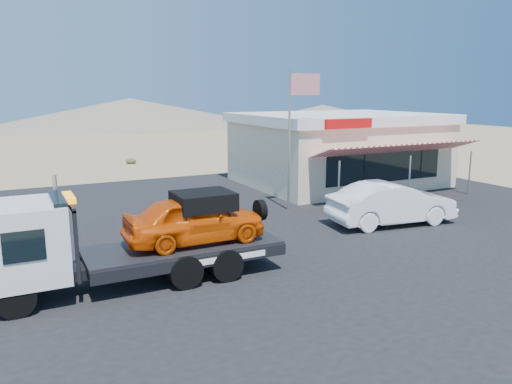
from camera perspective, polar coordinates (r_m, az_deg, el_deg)
ground at (r=16.05m, az=-2.75°, el=-7.19°), size 120.00×120.00×0.00m
asphalt_lot at (r=19.46m, az=-0.95°, el=-3.80°), size 32.00×24.00×0.02m
tow_truck at (r=13.71m, az=-14.08°, el=-4.70°), size 7.72×2.29×2.58m
white_sedan at (r=20.10m, az=15.24°, el=-1.26°), size 5.19×2.35×1.65m
jerky_store at (r=28.47m, az=9.31°, el=4.97°), size 10.40×9.97×3.90m
flagpole at (r=21.53m, az=4.37°, el=7.78°), size 1.55×0.10×6.00m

